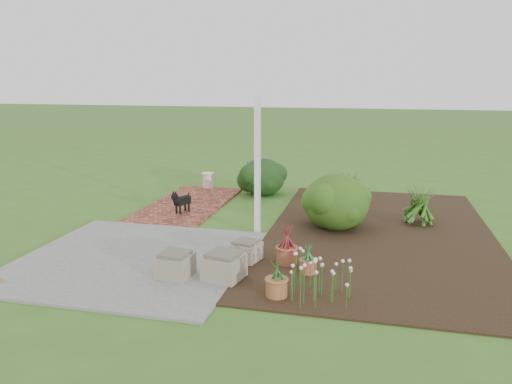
% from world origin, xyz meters
% --- Properties ---
extents(ground, '(80.00, 80.00, 0.00)m').
position_xyz_m(ground, '(0.00, 0.00, 0.00)').
color(ground, '#3C641F').
rests_on(ground, ground).
extents(concrete_patio, '(3.50, 3.50, 0.04)m').
position_xyz_m(concrete_patio, '(-1.25, -1.75, 0.02)').
color(concrete_patio, '#62625F').
rests_on(concrete_patio, ground).
extents(brick_path, '(1.60, 3.50, 0.04)m').
position_xyz_m(brick_path, '(-1.70, 1.75, 0.02)').
color(brick_path, maroon).
rests_on(brick_path, ground).
extents(garden_bed, '(4.00, 7.00, 0.03)m').
position_xyz_m(garden_bed, '(2.50, 0.50, 0.01)').
color(garden_bed, black).
rests_on(garden_bed, ground).
extents(veranda_post, '(0.10, 0.10, 2.50)m').
position_xyz_m(veranda_post, '(0.30, 0.10, 1.25)').
color(veranda_post, white).
rests_on(veranda_post, ground).
extents(stone_trough_near, '(0.49, 0.49, 0.30)m').
position_xyz_m(stone_trough_near, '(-0.34, -2.27, 0.19)').
color(stone_trough_near, gray).
rests_on(stone_trough_near, concrete_patio).
extents(stone_trough_mid, '(0.58, 0.58, 0.33)m').
position_xyz_m(stone_trough_mid, '(0.36, -2.20, 0.21)').
color(stone_trough_mid, gray).
rests_on(stone_trough_mid, concrete_patio).
extents(stone_trough_far, '(0.49, 0.49, 0.27)m').
position_xyz_m(stone_trough_far, '(0.48, -1.42, 0.17)').
color(stone_trough_far, gray).
rests_on(stone_trough_far, concrete_patio).
extents(black_dog, '(0.30, 0.50, 0.46)m').
position_xyz_m(black_dog, '(-1.54, 0.93, 0.31)').
color(black_dog, black).
rests_on(black_dog, brick_path).
extents(cream_ceramic_urn, '(0.35, 0.35, 0.38)m').
position_xyz_m(cream_ceramic_urn, '(-1.79, 3.42, 0.23)').
color(cream_ceramic_urn, beige).
rests_on(cream_ceramic_urn, brick_path).
extents(evergreen_shrub, '(1.40, 1.40, 1.05)m').
position_xyz_m(evergreen_shrub, '(1.68, 0.67, 0.56)').
color(evergreen_shrub, '#18370C').
rests_on(evergreen_shrub, garden_bed).
extents(agapanthus_clump_back, '(1.13, 1.13, 0.89)m').
position_xyz_m(agapanthus_clump_back, '(3.22, 1.33, 0.47)').
color(agapanthus_clump_back, '#0D3F0E').
rests_on(agapanthus_clump_back, garden_bed).
extents(agapanthus_clump_front, '(1.11, 1.11, 0.81)m').
position_xyz_m(agapanthus_clump_front, '(1.79, 3.09, 0.43)').
color(agapanthus_clump_front, '#1B3F12').
rests_on(agapanthus_clump_front, garden_bed).
extents(pink_flower_patch, '(1.03, 1.03, 0.54)m').
position_xyz_m(pink_flower_patch, '(1.75, -2.49, 0.30)').
color(pink_flower_patch, '#113D0F').
rests_on(pink_flower_patch, garden_bed).
extents(terracotta_pot_bronze, '(0.36, 0.36, 0.26)m').
position_xyz_m(terracotta_pot_bronze, '(1.11, -1.37, 0.16)').
color(terracotta_pot_bronze, '#A05436').
rests_on(terracotta_pot_bronze, garden_bed).
extents(terracotta_pot_small_left, '(0.30, 0.30, 0.20)m').
position_xyz_m(terracotta_pot_small_left, '(1.48, -1.69, 0.13)').
color(terracotta_pot_small_left, '#AA4D39').
rests_on(terracotta_pot_small_left, garden_bed).
extents(terracotta_pot_small_right, '(0.29, 0.29, 0.24)m').
position_xyz_m(terracotta_pot_small_right, '(1.19, -2.57, 0.15)').
color(terracotta_pot_small_right, '#9C5B34').
rests_on(terracotta_pot_small_right, garden_bed).
extents(purple_flowering_bush, '(1.31, 1.31, 0.92)m').
position_xyz_m(purple_flowering_bush, '(-0.29, 3.16, 0.46)').
color(purple_flowering_bush, black).
rests_on(purple_flowering_bush, ground).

